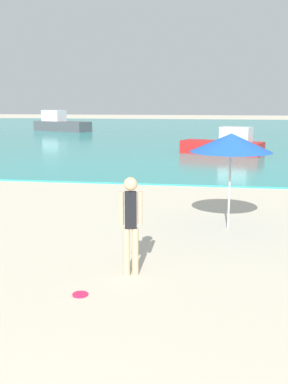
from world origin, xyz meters
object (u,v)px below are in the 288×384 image
at_px(boat_near, 225,145).
at_px(beach_umbrella, 231,143).
at_px(boat_far, 60,124).
at_px(person_standing, 131,220).
at_px(frisbee, 80,294).

bearing_deg(boat_near, beach_umbrella, 109.45).
height_order(boat_near, boat_far, boat_far).
xyz_separation_m(person_standing, beach_umbrella, (1.71, 3.19, 1.05)).
bearing_deg(person_standing, boat_near, -110.51).
distance_m(boat_far, beach_umbrella, 36.39).
bearing_deg(beach_umbrella, person_standing, -118.15).
height_order(frisbee, boat_near, boat_near).
xyz_separation_m(boat_far, beach_umbrella, (15.69, -32.81, 1.26)).
height_order(frisbee, boat_far, boat_far).
xyz_separation_m(person_standing, boat_far, (-13.98, 36.00, -0.21)).
bearing_deg(frisbee, boat_far, 109.89).
bearing_deg(beach_umbrella, boat_near, 89.60).
distance_m(person_standing, boat_near, 18.29).
bearing_deg(boat_far, boat_near, -25.29).
relative_size(person_standing, boat_far, 0.27).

